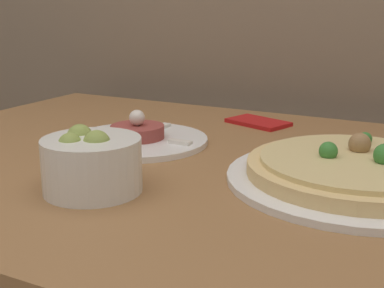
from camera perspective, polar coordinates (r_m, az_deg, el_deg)
dining_table at (r=0.89m, az=0.54°, el=-8.56°), size 1.17×0.82×0.77m
pizza_plate at (r=0.78m, az=17.17°, el=-2.79°), size 0.36×0.36×0.06m
tartare_plate at (r=0.95m, az=-5.83°, el=0.66°), size 0.25×0.25×0.06m
small_bowl at (r=0.72m, az=-10.68°, el=-1.99°), size 0.13×0.13×0.09m
napkin at (r=1.10m, az=7.08°, el=2.31°), size 0.14×0.11×0.01m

